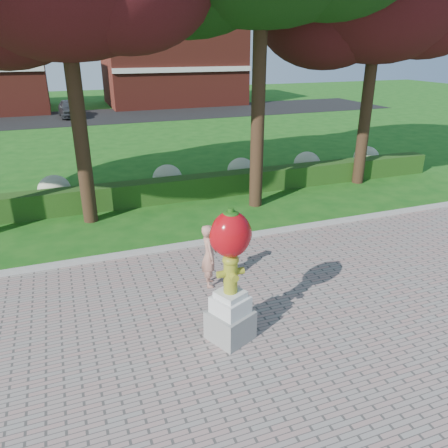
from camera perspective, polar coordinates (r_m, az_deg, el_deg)
ground at (r=9.51m, az=-1.51°, el=-10.73°), size 100.00×100.00×0.00m
curb at (r=11.99m, az=-6.24°, el=-3.00°), size 40.00×0.18×0.15m
lawn_hedge at (r=15.52m, az=-10.08°, el=4.08°), size 24.00×0.70×0.80m
hydrangea_row at (r=16.52m, az=-8.85°, el=5.83°), size 20.10×1.10×0.99m
street at (r=36.00m, az=-16.75°, el=13.26°), size 50.00×8.00×0.02m
building_right at (r=42.90m, az=-6.72°, el=19.65°), size 12.00×8.00×6.40m
hydrant_sculpture at (r=7.81m, az=0.86°, el=-6.43°), size 0.94×0.94×2.63m
woman at (r=9.88m, az=-1.95°, el=-4.14°), size 0.45×0.60×1.49m
parked_car at (r=36.28m, az=-19.50°, el=14.07°), size 1.76×3.91×1.30m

